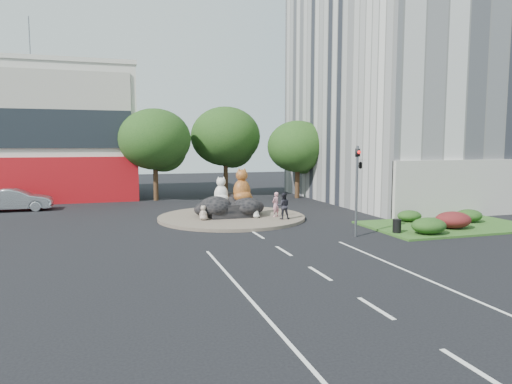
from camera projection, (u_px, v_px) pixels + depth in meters
ground at (284, 251)px, 21.75m from camera, size 120.00×120.00×0.00m
roundabout_island at (232, 217)px, 31.23m from camera, size 10.00×10.00×0.20m
rock_plinth at (232, 209)px, 31.17m from camera, size 3.20×2.60×0.90m
office_tower at (429, 6)px, 41.07m from camera, size 20.00×20.00×35.00m
grass_verge at (448, 226)px, 28.16m from camera, size 10.00×6.00×0.12m
tree_left at (156, 142)px, 40.97m from camera, size 6.46×6.46×8.27m
tree_mid at (226, 139)px, 44.92m from camera, size 6.84×6.84×8.76m
tree_right at (298, 149)px, 43.01m from camera, size 5.70×5.70×7.30m
hedge_near_green at (429, 226)px, 25.32m from camera, size 2.00×1.60×0.90m
hedge_red at (453, 220)px, 27.01m from camera, size 2.20×1.76×0.99m
hedge_mid_green at (469, 216)px, 29.19m from camera, size 1.80×1.44×0.81m
hedge_back_green at (409, 216)px, 29.38m from camera, size 1.60×1.28×0.72m
traffic_light at (359, 171)px, 24.79m from camera, size 0.44×1.24×5.00m
street_lamp at (411, 152)px, 32.68m from camera, size 2.34×0.22×8.06m
cat_white at (221, 190)px, 31.00m from camera, size 1.25×1.14×1.82m
cat_tabby at (242, 185)px, 31.29m from camera, size 1.78×1.67×2.39m
kitten_calico at (203, 212)px, 29.41m from camera, size 0.75×0.71×1.00m
kitten_white at (256, 212)px, 30.30m from camera, size 0.62×0.59×0.81m
pedestrian_pink at (276, 204)px, 30.80m from camera, size 0.73×0.65×1.67m
pedestrian_dark at (283, 206)px, 29.76m from camera, size 0.98×0.85×1.74m
parked_car at (16, 200)px, 34.76m from camera, size 5.16×1.81×1.70m
litter_bin at (397, 226)px, 25.64m from camera, size 0.48×0.48×0.77m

